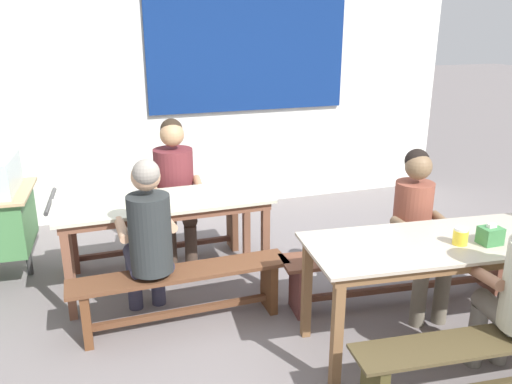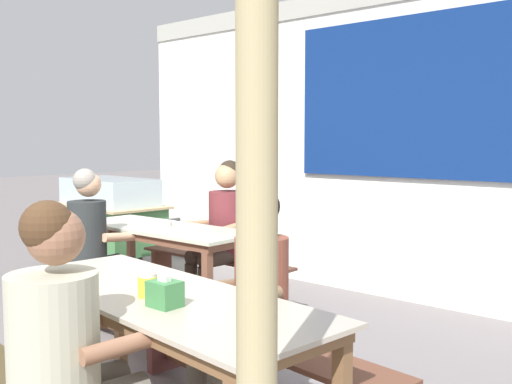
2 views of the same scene
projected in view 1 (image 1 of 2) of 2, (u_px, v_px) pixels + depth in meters
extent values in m
plane|color=slate|center=(304.00, 334.00, 3.70)|extent=(40.00, 40.00, 0.00)
cube|color=white|center=(206.00, 92.00, 5.86)|extent=(6.06, 0.12, 2.74)
cube|color=navy|center=(249.00, 45.00, 5.77)|extent=(2.32, 0.03, 1.45)
cube|color=beige|center=(165.00, 201.00, 4.11)|extent=(1.71, 0.64, 0.03)
cube|color=brown|center=(165.00, 206.00, 4.13)|extent=(1.63, 0.58, 0.06)
cube|color=brown|center=(246.00, 227.00, 4.71)|extent=(0.06, 0.06, 0.69)
cube|color=brown|center=(265.00, 248.00, 4.26)|extent=(0.06, 0.06, 0.69)
cube|color=brown|center=(69.00, 250.00, 4.23)|extent=(0.06, 0.06, 0.69)
cube|color=brown|center=(69.00, 277.00, 3.78)|extent=(0.06, 0.06, 0.69)
cube|color=#BAAE9A|center=(449.00, 241.00, 3.36)|extent=(1.96, 0.88, 0.02)
cube|color=brown|center=(448.00, 247.00, 3.37)|extent=(1.87, 0.81, 0.06)
cube|color=brown|center=(307.00, 292.00, 3.57)|extent=(0.07, 0.07, 0.70)
cube|color=brown|center=(337.00, 338.00, 3.05)|extent=(0.07, 0.07, 0.70)
cube|color=#543226|center=(156.00, 216.00, 4.76)|extent=(1.72, 0.27, 0.02)
cube|color=brown|center=(232.00, 228.00, 5.06)|extent=(0.06, 0.21, 0.41)
cube|color=brown|center=(74.00, 249.00, 4.59)|extent=(0.06, 0.21, 0.41)
cube|color=#543226|center=(158.00, 248.00, 4.86)|extent=(1.43, 0.06, 0.04)
cube|color=brown|center=(181.00, 273.00, 3.69)|extent=(1.59, 0.29, 0.03)
cube|color=brown|center=(269.00, 285.00, 3.97)|extent=(0.06, 0.23, 0.41)
cube|color=brown|center=(86.00, 316.00, 3.55)|extent=(0.06, 0.23, 0.41)
cube|color=brown|center=(183.00, 312.00, 3.79)|extent=(1.31, 0.06, 0.04)
cube|color=brown|center=(400.00, 252.00, 4.02)|extent=(1.93, 0.50, 0.03)
cube|color=brown|center=(490.00, 266.00, 4.27)|extent=(0.09, 0.26, 0.41)
cube|color=brown|center=(297.00, 288.00, 3.91)|extent=(0.09, 0.26, 0.41)
cube|color=brown|center=(397.00, 288.00, 4.12)|extent=(1.63, 0.21, 0.04)
cube|color=#4A3E24|center=(502.00, 338.00, 2.92)|extent=(1.79, 0.45, 0.02)
cylinder|color=#333333|center=(29.00, 259.00, 4.53)|extent=(0.05, 0.05, 0.29)
cylinder|color=#3F3F3F|center=(50.00, 201.00, 4.42)|extent=(0.08, 0.67, 0.04)
cylinder|color=#6B6353|center=(419.00, 298.00, 3.74)|extent=(0.11, 0.11, 0.43)
cylinder|color=#6B6353|center=(441.00, 296.00, 3.78)|extent=(0.11, 0.11, 0.43)
cylinder|color=#6B6353|center=(410.00, 254.00, 3.83)|extent=(0.17, 0.42, 0.13)
cylinder|color=#6B6353|center=(432.00, 252.00, 3.87)|extent=(0.17, 0.42, 0.13)
cylinder|color=brown|center=(412.00, 214.00, 3.94)|extent=(0.29, 0.29, 0.51)
sphere|color=brown|center=(419.00, 167.00, 3.80)|extent=(0.20, 0.20, 0.20)
sphere|color=black|center=(417.00, 161.00, 3.82)|extent=(0.18, 0.18, 0.18)
cylinder|color=brown|center=(404.00, 226.00, 3.74)|extent=(0.10, 0.31, 0.09)
cylinder|color=brown|center=(444.00, 223.00, 3.81)|extent=(0.10, 0.31, 0.09)
cylinder|color=#413228|center=(171.00, 250.00, 4.53)|extent=(0.11, 0.11, 0.43)
cylinder|color=#413228|center=(191.00, 248.00, 4.57)|extent=(0.11, 0.11, 0.43)
cylinder|color=#413228|center=(167.00, 215.00, 4.61)|extent=(0.16, 0.41, 0.13)
cylinder|color=#413228|center=(188.00, 213.00, 4.65)|extent=(0.16, 0.41, 0.13)
cylinder|color=maroon|center=(174.00, 179.00, 4.71)|extent=(0.36, 0.36, 0.57)
sphere|color=tan|center=(172.00, 134.00, 4.56)|extent=(0.22, 0.22, 0.22)
sphere|color=#2D2319|center=(171.00, 130.00, 4.57)|extent=(0.20, 0.20, 0.20)
cylinder|color=tan|center=(153.00, 188.00, 4.50)|extent=(0.09, 0.31, 0.08)
cylinder|color=tan|center=(198.00, 185.00, 4.59)|extent=(0.10, 0.31, 0.11)
cylinder|color=#686359|center=(502.00, 333.00, 3.33)|extent=(0.11, 0.11, 0.43)
cylinder|color=#686359|center=(476.00, 335.00, 3.30)|extent=(0.11, 0.11, 0.43)
cylinder|color=#686359|center=(497.00, 312.00, 3.07)|extent=(0.19, 0.37, 0.13)
cylinder|color=#946449|center=(485.00, 277.00, 3.00)|extent=(0.12, 0.31, 0.11)
cylinder|color=#323146|center=(158.00, 279.00, 4.03)|extent=(0.11, 0.11, 0.43)
cylinder|color=#323146|center=(134.00, 283.00, 3.97)|extent=(0.11, 0.11, 0.43)
cylinder|color=#323146|center=(160.00, 257.00, 3.79)|extent=(0.15, 0.40, 0.13)
cylinder|color=#323146|center=(136.00, 261.00, 3.73)|extent=(0.15, 0.40, 0.13)
cylinder|color=#292D2E|center=(150.00, 234.00, 3.52)|extent=(0.29, 0.29, 0.55)
sphere|color=tan|center=(146.00, 176.00, 3.41)|extent=(0.20, 0.20, 0.20)
sphere|color=gray|center=(146.00, 173.00, 3.37)|extent=(0.18, 0.18, 0.18)
cylinder|color=tan|center=(169.00, 223.00, 3.74)|extent=(0.09, 0.31, 0.10)
cylinder|color=tan|center=(122.00, 230.00, 3.63)|extent=(0.09, 0.31, 0.10)
cube|color=#3C7E45|center=(490.00, 236.00, 3.28)|extent=(0.14, 0.11, 0.11)
cube|color=white|center=(492.00, 226.00, 3.25)|extent=(0.05, 0.03, 0.02)
cylinder|color=yellow|center=(460.00, 237.00, 3.27)|extent=(0.09, 0.09, 0.09)
cylinder|color=white|center=(461.00, 229.00, 3.26)|extent=(0.08, 0.08, 0.02)
cylinder|color=silver|center=(162.00, 197.00, 4.11)|extent=(0.15, 0.15, 0.04)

